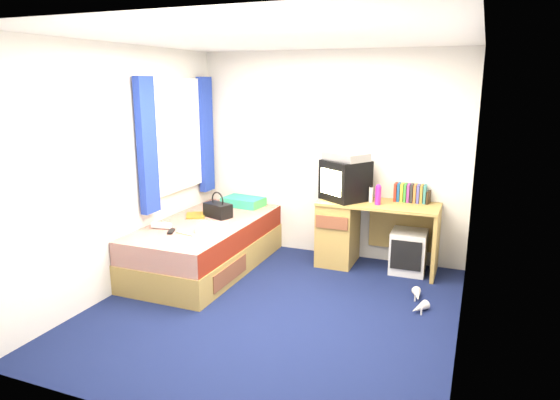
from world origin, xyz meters
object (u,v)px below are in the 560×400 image
at_px(desk, 353,230).
at_px(pink_water_bottle, 378,196).
at_px(crt_tv, 345,180).
at_px(picture_frame, 429,197).
at_px(towel, 212,229).
at_px(water_bottle, 161,226).
at_px(colour_swatch_fan, 186,234).
at_px(remote_control, 171,231).
at_px(aerosol_can, 371,195).
at_px(pillow, 243,202).
at_px(handbag, 218,210).
at_px(magazine, 196,215).
at_px(storage_cube, 408,252).
at_px(bed, 207,245).
at_px(vcr, 346,157).
at_px(white_heels, 418,301).

distance_m(desk, pink_water_bottle, 0.53).
xyz_separation_m(crt_tv, pink_water_bottle, (0.39, -0.10, -0.12)).
distance_m(picture_frame, towel, 2.35).
height_order(water_bottle, colour_swatch_fan, water_bottle).
bearing_deg(desk, remote_control, -142.79).
relative_size(crt_tv, picture_frame, 4.30).
bearing_deg(colour_swatch_fan, towel, 31.15).
bearing_deg(picture_frame, aerosol_can, -155.29).
xyz_separation_m(pillow, towel, (0.20, -1.14, -0.01)).
height_order(pillow, colour_swatch_fan, pillow).
relative_size(picture_frame, handbag, 0.39).
xyz_separation_m(crt_tv, remote_control, (-1.49, -1.22, -0.42)).
bearing_deg(desk, handbag, -160.48).
relative_size(magazine, colour_swatch_fan, 1.27).
height_order(storage_cube, remote_control, remote_control).
xyz_separation_m(desk, crt_tv, (-0.11, 0.00, 0.57)).
bearing_deg(bed, towel, -51.48).
bearing_deg(picture_frame, desk, -159.88).
distance_m(bed, vcr, 1.84).
bearing_deg(colour_swatch_fan, white_heels, 9.31).
xyz_separation_m(desk, picture_frame, (0.78, 0.15, 0.41)).
bearing_deg(pillow, pink_water_bottle, -5.25).
distance_m(aerosol_can, towel, 1.77).
xyz_separation_m(bed, remote_control, (-0.13, -0.48, 0.28)).
xyz_separation_m(pillow, pink_water_bottle, (1.69, -0.16, 0.26)).
bearing_deg(desk, pink_water_bottle, -19.45).
height_order(crt_tv, remote_control, crt_tv).
bearing_deg(towel, vcr, 44.72).
relative_size(crt_tv, vcr, 1.34).
bearing_deg(vcr, towel, -104.68).
bearing_deg(aerosol_can, vcr, 176.67).
bearing_deg(desk, vcr, 178.03).
height_order(water_bottle, white_heels, water_bottle).
distance_m(crt_tv, remote_control, 1.98).
height_order(desk, white_heels, desk).
bearing_deg(magazine, pillow, 64.38).
distance_m(pink_water_bottle, aerosol_can, 0.13).
distance_m(desk, towel, 1.63).
bearing_deg(picture_frame, crt_tv, -161.28).
bearing_deg(crt_tv, vcr, 90.00).
bearing_deg(water_bottle, pillow, 73.36).
relative_size(desk, pink_water_bottle, 6.57).
xyz_separation_m(desk, towel, (-1.21, -1.08, 0.18)).
relative_size(desk, white_heels, 2.52).
relative_size(handbag, magazine, 1.27).
bearing_deg(storage_cube, pillow, 176.65).
relative_size(handbag, remote_control, 2.23).
relative_size(crt_tv, white_heels, 1.17).
bearing_deg(aerosol_can, pink_water_bottle, -42.50).
height_order(bed, water_bottle, water_bottle).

